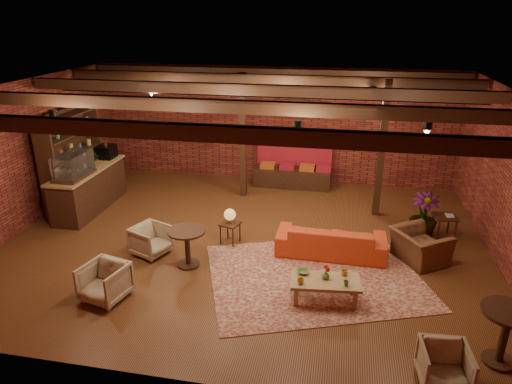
% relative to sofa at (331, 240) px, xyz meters
% --- Properties ---
extents(floor, '(10.00, 10.00, 0.00)m').
position_rel_sofa_xyz_m(floor, '(-1.81, 0.17, -0.31)').
color(floor, '#381F0E').
rests_on(floor, ground).
extents(ceiling, '(10.00, 8.00, 0.02)m').
position_rel_sofa_xyz_m(ceiling, '(-1.81, 0.17, 2.89)').
color(ceiling, black).
rests_on(ceiling, wall_back).
extents(wall_back, '(10.00, 0.02, 3.20)m').
position_rel_sofa_xyz_m(wall_back, '(-1.81, 4.17, 1.29)').
color(wall_back, maroon).
rests_on(wall_back, ground).
extents(wall_front, '(10.00, 0.02, 3.20)m').
position_rel_sofa_xyz_m(wall_front, '(-1.81, -3.83, 1.29)').
color(wall_front, maroon).
rests_on(wall_front, ground).
extents(wall_left, '(0.02, 8.00, 3.20)m').
position_rel_sofa_xyz_m(wall_left, '(-6.81, 0.17, 1.29)').
color(wall_left, maroon).
rests_on(wall_left, ground).
extents(ceiling_beams, '(9.80, 6.40, 0.22)m').
position_rel_sofa_xyz_m(ceiling_beams, '(-1.81, 0.17, 2.77)').
color(ceiling_beams, black).
rests_on(ceiling_beams, ceiling).
extents(ceiling_pipe, '(9.60, 0.12, 0.12)m').
position_rel_sofa_xyz_m(ceiling_pipe, '(-1.81, 1.77, 2.54)').
color(ceiling_pipe, black).
rests_on(ceiling_pipe, ceiling).
extents(post_left, '(0.16, 0.16, 3.20)m').
position_rel_sofa_xyz_m(post_left, '(-2.41, 2.77, 1.29)').
color(post_left, black).
rests_on(post_left, ground).
extents(post_right, '(0.16, 0.16, 3.20)m').
position_rel_sofa_xyz_m(post_right, '(0.99, 2.17, 1.29)').
color(post_right, black).
rests_on(post_right, ground).
extents(service_counter, '(0.80, 2.50, 1.60)m').
position_rel_sofa_xyz_m(service_counter, '(-5.91, 1.17, 0.49)').
color(service_counter, black).
rests_on(service_counter, ground).
extents(plant_counter, '(0.35, 0.39, 0.30)m').
position_rel_sofa_xyz_m(plant_counter, '(-5.81, 1.37, 0.91)').
color(plant_counter, '#337F33').
rests_on(plant_counter, service_counter).
extents(shelving_hutch, '(0.52, 2.00, 2.40)m').
position_rel_sofa_xyz_m(shelving_hutch, '(-6.31, 1.27, 0.89)').
color(shelving_hutch, black).
rests_on(shelving_hutch, ground).
extents(banquette, '(2.10, 0.70, 1.00)m').
position_rel_sofa_xyz_m(banquette, '(-1.21, 3.72, 0.19)').
color(banquette, '#AA1C2D').
rests_on(banquette, ground).
extents(service_sign, '(0.86, 0.06, 0.30)m').
position_rel_sofa_xyz_m(service_sign, '(-1.21, 3.27, 2.04)').
color(service_sign, orange).
rests_on(service_sign, ceiling).
extents(ceiling_spotlights, '(6.40, 4.40, 0.28)m').
position_rel_sofa_xyz_m(ceiling_spotlights, '(-1.81, 0.17, 2.55)').
color(ceiling_spotlights, black).
rests_on(ceiling_spotlights, ceiling).
extents(rug, '(4.57, 4.04, 0.01)m').
position_rel_sofa_xyz_m(rug, '(-0.24, -0.91, -0.31)').
color(rug, maroon).
rests_on(rug, floor).
extents(sofa, '(2.17, 0.88, 0.63)m').
position_rel_sofa_xyz_m(sofa, '(0.00, 0.00, 0.00)').
color(sofa, '#C23C1B').
rests_on(sofa, floor).
extents(coffee_table, '(1.21, 0.69, 0.65)m').
position_rel_sofa_xyz_m(coffee_table, '(-0.04, -1.63, 0.04)').
color(coffee_table, '#9A7A48').
rests_on(coffee_table, floor).
extents(side_table_lamp, '(0.46, 0.46, 0.77)m').
position_rel_sofa_xyz_m(side_table_lamp, '(-2.10, 0.08, 0.27)').
color(side_table_lamp, black).
rests_on(side_table_lamp, floor).
extents(round_table_left, '(0.72, 0.72, 0.75)m').
position_rel_sofa_xyz_m(round_table_left, '(-2.67, -0.97, 0.19)').
color(round_table_left, black).
rests_on(round_table_left, floor).
extents(armchair_a, '(0.81, 0.83, 0.67)m').
position_rel_sofa_xyz_m(armchair_a, '(-3.55, -0.69, 0.02)').
color(armchair_a, beige).
rests_on(armchair_a, floor).
extents(armchair_b, '(0.82, 0.79, 0.71)m').
position_rel_sofa_xyz_m(armchair_b, '(-3.69, -2.29, 0.04)').
color(armchair_b, beige).
rests_on(armchair_b, floor).
extents(armchair_right, '(1.06, 1.16, 0.85)m').
position_rel_sofa_xyz_m(armchair_right, '(1.70, 0.05, 0.11)').
color(armchair_right, brown).
rests_on(armchair_right, floor).
extents(side_table_book, '(0.53, 0.53, 0.52)m').
position_rel_sofa_xyz_m(side_table_book, '(2.36, 1.22, 0.15)').
color(side_table_book, black).
rests_on(side_table_book, floor).
extents(round_table_right, '(0.73, 0.73, 0.86)m').
position_rel_sofa_xyz_m(round_table_right, '(2.44, -2.65, 0.26)').
color(round_table_right, black).
rests_on(round_table_right, floor).
extents(armchair_far, '(0.65, 0.61, 0.63)m').
position_rel_sofa_xyz_m(armchair_far, '(1.59, -3.23, 0.00)').
color(armchair_far, beige).
rests_on(armchair_far, floor).
extents(plant_tall, '(1.74, 1.74, 3.08)m').
position_rel_sofa_xyz_m(plant_tall, '(1.90, 1.10, 1.22)').
color(plant_tall, '#4C7F4C').
rests_on(plant_tall, floor).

